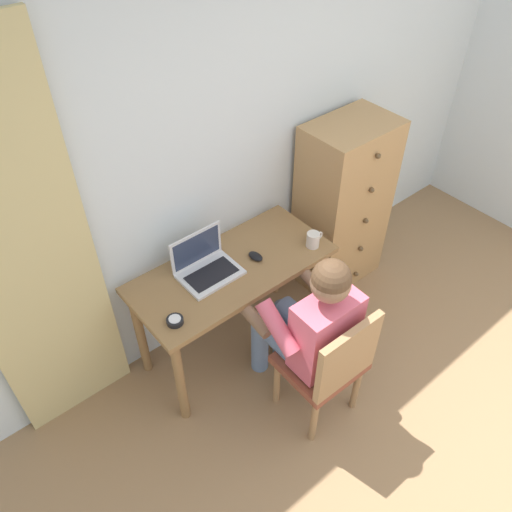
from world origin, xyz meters
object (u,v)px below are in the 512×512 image
dresser (342,206)px  computer_mouse (256,256)px  chair (329,364)px  person_seated (309,322)px  desk (232,281)px  laptop (206,265)px  coffee_mug (313,240)px  desk_clock (175,321)px

dresser → computer_mouse: size_ratio=12.65×
chair → person_seated: size_ratio=0.73×
chair → desk: bearing=98.2°
person_seated → laptop: 0.67m
dresser → person_seated: bearing=-146.1°
coffee_mug → computer_mouse: bearing=158.6°
dresser → person_seated: dresser is taller
person_seated → dresser: bearing=33.9°
dresser → desk_clock: bearing=-171.5°
person_seated → desk: bearing=101.1°
person_seated → desk_clock: (-0.59, 0.40, 0.09)m
desk → computer_mouse: (0.15, -0.03, 0.13)m
desk → person_seated: person_seated is taller
person_seated → computer_mouse: size_ratio=11.80×
desk → dresser: dresser is taller
desk → desk_clock: desk_clock is taller
chair → laptop: 0.88m
dresser → person_seated: size_ratio=1.07×
person_seated → computer_mouse: bearing=84.7°
dresser → laptop: dresser is taller
chair → laptop: (-0.24, 0.79, 0.31)m
desk → computer_mouse: size_ratio=12.12×
dresser → chair: bearing=-139.1°
chair → desk_clock: (-0.59, 0.58, 0.27)m
desk → laptop: 0.23m
desk → coffee_mug: 0.55m
dresser → laptop: bearing=-179.0°
dresser → coffee_mug: (-0.54, -0.25, 0.15)m
dresser → desk_clock: (-1.52, -0.23, 0.12)m
desk → chair: bearing=-81.8°
desk → desk_clock: size_ratio=13.46×
laptop → computer_mouse: bearing=-18.0°
chair → desk_clock: 0.87m
laptop → dresser: bearing=1.0°
desk → coffee_mug: bearing=-18.3°
desk → coffee_mug: (0.50, -0.16, 0.17)m
desk → person_seated: size_ratio=1.03×
person_seated → coffee_mug: person_seated is taller
dresser → laptop: size_ratio=3.70×
desk → dresser: (1.04, 0.08, 0.01)m
laptop → desk_clock: laptop is taller
chair → coffee_mug: chair is taller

